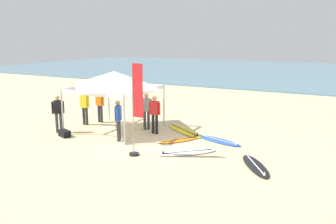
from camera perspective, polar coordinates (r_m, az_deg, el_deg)
The scene contains 16 objects.
ground_plane at distance 14.15m, azimuth -3.05°, elevation -4.87°, with size 80.00×80.00×0.00m, color beige.
sea at distance 46.01m, azimuth 19.04°, elevation 6.51°, with size 80.00×36.00×0.10m, color #568499.
canopy_tent at distance 15.46m, azimuth -9.08°, elevation 5.52°, with size 3.42×3.42×2.75m.
surfboard_blue at distance 14.19m, azimuth 8.62°, elevation -4.80°, with size 2.22×1.25×0.19m.
surfboard_orange at distance 14.10m, azimuth 1.92°, elevation -4.78°, with size 1.48×1.78×0.19m.
surfboard_black at distance 11.71m, azimuth 14.60°, elevation -8.83°, with size 1.61×2.12×0.19m.
surfboard_white at distance 12.63m, azimuth 3.24°, elevation -6.84°, with size 2.07×1.98×0.19m.
surfboard_yellow at distance 15.50m, azimuth 2.83°, elevation -3.20°, with size 2.55×2.01×0.19m.
person_black at distance 15.93m, azimuth -18.13°, elevation 0.14°, with size 0.40×0.43×1.71m.
person_orange at distance 17.34m, azimuth -11.49°, elevation 1.47°, with size 0.55×0.25×1.71m.
person_red at distance 14.93m, azimuth -2.26°, elevation -0.02°, with size 0.55×0.23×1.71m.
person_blue at distance 14.02m, azimuth -8.43°, elevation -0.97°, with size 0.35×0.51×1.71m.
person_grey at distance 15.66m, azimuth -3.67°, elevation 0.54°, with size 0.42×0.41×1.71m.
person_yellow at distance 16.98m, azimuth -13.95°, elevation 1.12°, with size 0.55×0.24×1.71m.
banner_flag at distance 12.01m, azimuth -5.49°, elevation -0.27°, with size 0.60×0.36×3.40m.
gear_bag_near_tent at distance 15.36m, azimuth -17.15°, elevation -3.49°, with size 0.60×0.32×0.28m, color black.
Camera 1 is at (6.94, -11.60, 4.18)m, focal length 35.94 mm.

